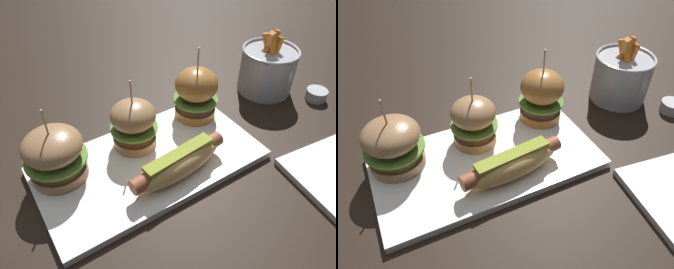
% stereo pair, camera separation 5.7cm
% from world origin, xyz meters
% --- Properties ---
extents(ground_plane, '(3.00, 3.00, 0.00)m').
position_xyz_m(ground_plane, '(0.00, 0.00, 0.00)').
color(ground_plane, black).
extents(platter_main, '(0.39, 0.21, 0.01)m').
position_xyz_m(platter_main, '(0.00, 0.00, 0.01)').
color(platter_main, white).
rests_on(platter_main, ground).
extents(hot_dog, '(0.18, 0.07, 0.05)m').
position_xyz_m(hot_dog, '(0.02, -0.05, 0.04)').
color(hot_dog, '#DBAD5F').
rests_on(hot_dog, platter_main).
extents(slider_left, '(0.10, 0.10, 0.14)m').
position_xyz_m(slider_left, '(-0.14, 0.05, 0.06)').
color(slider_left, '#986E48').
rests_on(slider_left, platter_main).
extents(slider_center, '(0.09, 0.09, 0.14)m').
position_xyz_m(slider_center, '(-0.00, 0.05, 0.06)').
color(slider_center, '#A1754B').
rests_on(slider_center, platter_main).
extents(slider_right, '(0.09, 0.09, 0.15)m').
position_xyz_m(slider_right, '(0.14, 0.06, 0.07)').
color(slider_right, '#AA6E33').
rests_on(slider_right, platter_main).
extents(fries_bucket, '(0.12, 0.12, 0.15)m').
position_xyz_m(fries_bucket, '(0.35, 0.07, 0.05)').
color(fries_bucket, '#A8AAB2').
rests_on(fries_bucket, ground).
extents(sauce_ramekin, '(0.05, 0.05, 0.02)m').
position_xyz_m(sauce_ramekin, '(0.42, -0.03, 0.01)').
color(sauce_ramekin, '#B7BABF').
rests_on(sauce_ramekin, ground).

